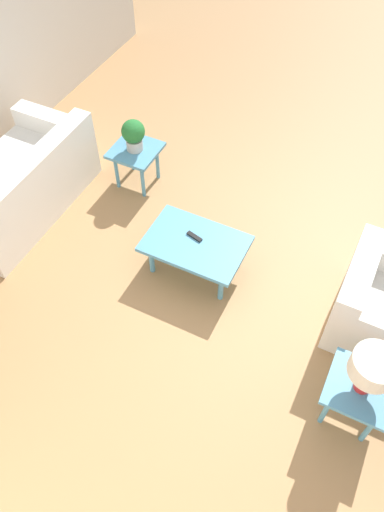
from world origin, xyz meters
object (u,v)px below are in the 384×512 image
at_px(sofa, 18,186).
at_px(side_table_plant, 136,155).
at_px(table_lamp, 373,369).
at_px(armchair, 382,306).
at_px(coffee_table, 195,245).
at_px(potted_plant, 133,134).
at_px(side_table_lamp, 359,391).

relative_size(sofa, side_table_plant, 3.53).
distance_m(side_table_plant, table_lamp, 3.24).
relative_size(armchair, side_table_plant, 1.84).
bearing_deg(coffee_table, potted_plant, -36.39).
distance_m(coffee_table, side_table_plant, 1.37).
distance_m(side_table_lamp, table_lamp, 0.37).
bearing_deg(table_lamp, side_table_plant, -29.20).
height_order(armchair, side_table_plant, armchair).
bearing_deg(potted_plant, sofa, 44.64).
bearing_deg(coffee_table, table_lamp, 156.10).
bearing_deg(coffee_table, armchair, -175.37).
bearing_deg(armchair, side_table_lamp, -179.51).
xyz_separation_m(sofa, side_table_lamp, (-3.70, 0.69, 0.09)).
bearing_deg(side_table_plant, sofa, 44.64).
height_order(armchair, potted_plant, potted_plant).
bearing_deg(coffee_table, side_table_lamp, 156.10).
bearing_deg(armchair, sofa, 93.55).
relative_size(sofa, potted_plant, 4.92).
xyz_separation_m(side_table_plant, potted_plant, (-0.00, -0.00, 0.27)).
bearing_deg(armchair, coffee_table, 95.02).
xyz_separation_m(sofa, table_lamp, (-3.70, 0.69, 0.46)).
xyz_separation_m(armchair, side_table_plant, (2.80, -0.68, 0.10)).
xyz_separation_m(sofa, coffee_table, (-2.00, -0.07, 0.04)).
bearing_deg(potted_plant, coffee_table, 143.61).
bearing_deg(armchair, table_lamp, -179.51).
bearing_deg(table_lamp, sofa, -10.53).
xyz_separation_m(sofa, armchair, (-3.70, -0.20, -0.02)).
bearing_deg(sofa, side_table_lamp, 79.26).
bearing_deg(potted_plant, armchair, 166.43).
xyz_separation_m(coffee_table, side_table_lamp, (-1.70, 0.75, 0.05)).
height_order(sofa, side_table_lamp, sofa).
height_order(side_table_plant, table_lamp, table_lamp).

